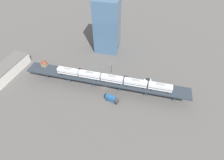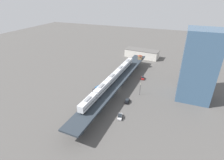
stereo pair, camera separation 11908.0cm
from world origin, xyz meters
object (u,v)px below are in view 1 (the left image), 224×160
object	(u,v)px
subway_train	(112,79)
street_car_black	(126,78)
street_car_white	(148,80)
street_lamp	(111,67)
warehouse_building	(9,69)
street_car_red	(79,70)
office_tower	(107,25)
signal_hut	(44,63)
delivery_truck	(112,99)

from	to	relation	value
subway_train	street_car_black	distance (m)	14.85
street_car_white	street_car_black	size ratio (longest dim) A/B	1.04
subway_train	street_lamp	xyz separation A→B (m)	(15.02, 3.49, -5.00)
street_car_black	warehouse_building	bearing A→B (deg)	97.26
street_car_black	street_car_red	bearing A→B (deg)	87.46
street_lamp	street_car_black	bearing A→B (deg)	-113.76
subway_train	office_tower	xyz separation A→B (m)	(41.40, 11.81, 8.89)
subway_train	street_car_black	world-z (taller)	subway_train
street_car_white	office_tower	xyz separation A→B (m)	(29.94, 31.06, 17.06)
signal_hut	street_car_white	size ratio (longest dim) A/B	0.73
street_car_white	warehouse_building	distance (m)	85.29
subway_train	signal_hut	distance (m)	42.58
street_car_white	office_tower	world-z (taller)	office_tower
warehouse_building	office_tower	world-z (taller)	office_tower
subway_train	street_car_red	world-z (taller)	subway_train
street_lamp	office_tower	distance (m)	30.96
subway_train	warehouse_building	bearing A→B (deg)	88.53
subway_train	office_tower	bearing A→B (deg)	15.91
signal_hut	office_tower	xyz separation A→B (m)	(35.95, -30.41, 9.64)
street_car_white	delivery_truck	world-z (taller)	delivery_truck
office_tower	street_car_black	bearing A→B (deg)	-149.68
subway_train	street_lamp	bearing A→B (deg)	13.10
signal_hut	street_lamp	size ratio (longest dim) A/B	0.49
street_car_red	office_tower	distance (m)	35.89
signal_hut	street_lamp	world-z (taller)	signal_hut
street_car_red	delivery_truck	xyz separation A→B (m)	(-19.75, -25.10, 0.82)
signal_hut	street_car_black	world-z (taller)	signal_hut
street_car_red	warehouse_building	world-z (taller)	warehouse_building
street_car_white	warehouse_building	size ratio (longest dim) A/B	0.16
office_tower	street_car_white	bearing A→B (deg)	-133.95
street_car_black	street_car_red	size ratio (longest dim) A/B	0.96
subway_train	street_lamp	size ratio (longest dim) A/B	9.00
street_car_white	office_tower	size ratio (longest dim) A/B	0.13
signal_hut	office_tower	bearing A→B (deg)	-40.23
street_car_black	street_lamp	bearing A→B (deg)	66.24
street_car_red	street_car_white	bearing A→B (deg)	-90.87
street_car_black	warehouse_building	distance (m)	72.15
street_lamp	warehouse_building	world-z (taller)	street_lamp
subway_train	delivery_truck	size ratio (longest dim) A/B	8.28
signal_hut	warehouse_building	size ratio (longest dim) A/B	0.12
street_lamp	office_tower	bearing A→B (deg)	17.48
delivery_truck	warehouse_building	bearing A→B (deg)	82.08
street_car_red	office_tower	xyz separation A→B (m)	(29.29, -11.80, 17.06)
street_car_red	street_lamp	world-z (taller)	street_lamp
street_car_black	delivery_truck	bearing A→B (deg)	165.97
subway_train	office_tower	world-z (taller)	office_tower
street_car_black	office_tower	size ratio (longest dim) A/B	0.12
signal_hut	subway_train	bearing A→B (deg)	-97.36
street_car_black	street_lamp	world-z (taller)	street_lamp
delivery_truck	street_lamp	bearing A→B (deg)	12.41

